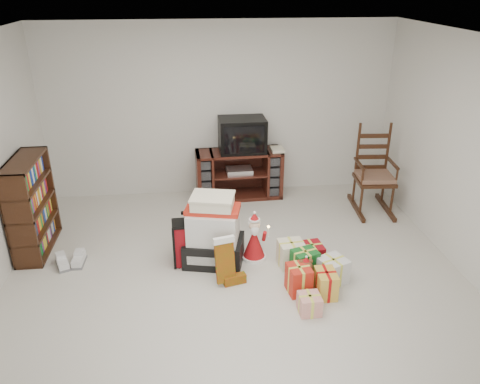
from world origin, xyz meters
The scene contains 13 objects.
room centered at (0.00, 0.00, 1.25)m, with size 5.01×5.01×2.51m.
tv_stand centered at (0.26, 2.25, 0.36)m, with size 1.26×0.49×0.71m.
bookshelf centered at (-2.31, 1.04, 0.55)m, with size 0.31×0.93×1.14m.
rocking_chair centered at (2.07, 1.66, 0.43)m, with size 0.56×0.86×1.25m.
gift_pile centered at (-0.22, 0.51, 0.36)m, with size 0.74×0.61×0.82m.
red_suitcase centered at (-0.47, 0.51, 0.27)m, with size 0.41×0.23×0.62m.
stocking centered at (-0.13, 0.07, 0.28)m, with size 0.26×0.11×0.56m, color #0D720C, non-canonical shape.
teddy_bear centered at (0.71, -0.06, 0.14)m, with size 0.22×0.19×0.32m.
santa_figurine centered at (0.25, 0.53, 0.23)m, with size 0.29×0.28×0.60m.
mrs_claus_figurine centered at (-0.37, 0.93, 0.21)m, with size 0.26×0.25×0.54m.
sneaker_pair centered at (-1.86, 0.61, 0.05)m, with size 0.35×0.30×0.10m.
gift_cluster centered at (0.79, -0.01, 0.12)m, with size 0.72×1.06×0.25m.
crt_television centered at (0.31, 2.27, 0.96)m, with size 0.67×0.49×0.48m.
Camera 1 is at (-0.43, -4.09, 3.00)m, focal length 35.00 mm.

